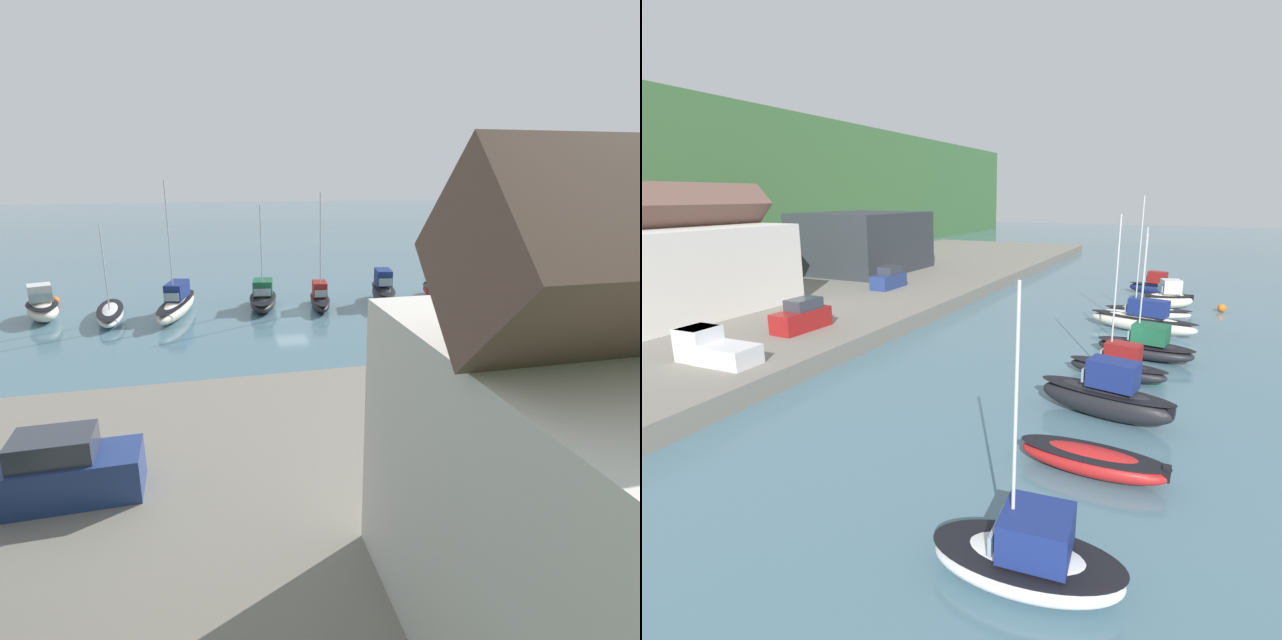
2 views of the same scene
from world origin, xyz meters
The scene contains 17 objects.
ground_plane centered at (0.00, 0.00, 0.00)m, with size 320.00×320.00×0.00m, color slate.
quay_promenade centered at (0.00, 30.49, 0.61)m, with size 128.71×29.56×1.22m.
harbor_clubhouse centered at (-7.86, 32.38, 5.01)m, with size 22.02×9.39×10.11m.
yacht_club_building centered at (20.05, 33.42, 4.77)m, with size 14.69×11.71×7.09m.
moored_boat_0 centered at (-19.65, -0.50, 0.79)m, with size 2.96×5.58×8.36m.
moored_boat_1 centered at (-13.33, -1.03, 0.55)m, with size 1.91×5.72×1.02m.
moored_boat_2 centered at (-8.04, -0.63, 1.08)m, with size 2.94×6.73×2.91m.
moored_boat_3 centered at (-2.43, -0.41, 0.80)m, with size 2.28×5.81×9.34m.
moored_boat_4 centered at (2.14, -1.47, 0.85)m, with size 3.12×6.45×8.42m.
moored_boat_5 centered at (8.97, -0.62, 0.97)m, with size 3.66×8.52×10.30m.
moored_boat_6 centered at (13.88, -0.55, 0.55)m, with size 2.66×7.26×7.27m.
moored_boat_7 centered at (18.90, -1.84, 1.00)m, with size 3.64×5.18×2.71m.
moored_boat_8 centered at (25.19, -0.20, 0.92)m, with size 2.78×5.56×2.52m.
parked_car_0 centered at (-5.14, 20.54, 2.14)m, with size 4.27×1.96×2.16m.
parked_car_2 centered at (11.10, 24.02, 2.14)m, with size 4.24×1.88×2.16m.
pickup_truck_0 centered at (-12.63, 20.22, 2.05)m, with size 2.13×4.80×1.90m.
mooring_buoy_1 centered at (19.25, -6.45, 0.37)m, with size 0.74×0.74×0.74m.
Camera 2 is at (-30.87, -3.78, 10.31)m, focal length 28.00 mm.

